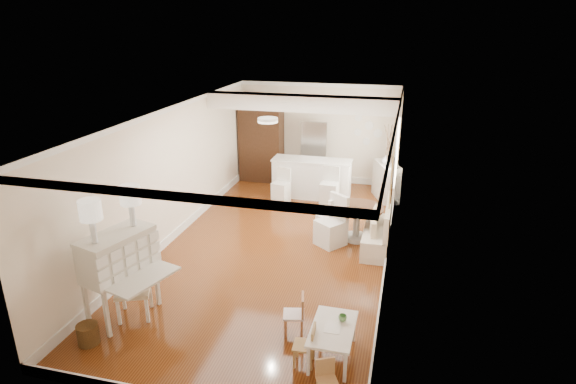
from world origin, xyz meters
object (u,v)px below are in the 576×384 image
at_px(kids_table, 332,342).
at_px(kids_chair_a, 304,345).
at_px(slip_chair_far, 330,216).
at_px(kids_chair_b, 294,314).
at_px(breakfast_counter, 312,178).
at_px(gustavian_armchair, 133,289).
at_px(fridge, 327,154).
at_px(dining_table, 357,224).
at_px(slip_chair_near, 331,221).
at_px(pantry_cabinet, 261,141).
at_px(bar_stool_left, 281,187).
at_px(secretary_bureau, 121,276).
at_px(wicker_basket, 88,334).
at_px(sideboard, 386,181).
at_px(bar_stool_right, 329,188).
at_px(kids_chair_c, 327,380).

xyz_separation_m(kids_table, kids_chair_a, (-0.35, -0.23, 0.06)).
bearing_deg(slip_chair_far, kids_chair_b, 36.46).
bearing_deg(breakfast_counter, gustavian_armchair, -105.05).
relative_size(slip_chair_far, breakfast_counter, 0.44).
xyz_separation_m(gustavian_armchair, fridge, (1.81, 7.05, 0.42)).
xyz_separation_m(kids_chair_a, fridge, (-1.02, 7.51, 0.60)).
relative_size(dining_table, slip_chair_near, 1.03).
bearing_deg(pantry_cabinet, bar_stool_left, -59.82).
distance_m(secretary_bureau, wicker_basket, 0.95).
bearing_deg(sideboard, dining_table, -120.15).
height_order(bar_stool_right, pantry_cabinet, pantry_cabinet).
bearing_deg(kids_chair_c, pantry_cabinet, 87.28).
xyz_separation_m(dining_table, bar_stool_right, (-0.87, 1.67, 0.15)).
distance_m(kids_chair_a, bar_stool_right, 5.82).
bearing_deg(fridge, kids_chair_a, -82.25).
bearing_deg(secretary_bureau, kids_chair_b, 21.62).
height_order(secretary_bureau, kids_chair_b, secretary_bureau).
bearing_deg(pantry_cabinet, dining_table, -47.37).
bearing_deg(kids_chair_b, fridge, 173.67).
height_order(kids_table, bar_stool_right, bar_stool_right).
distance_m(kids_chair_c, pantry_cabinet, 8.78).
height_order(gustavian_armchair, kids_chair_b, gustavian_armchair).
distance_m(fridge, sideboard, 1.88).
distance_m(gustavian_armchair, kids_chair_c, 3.40).
bearing_deg(pantry_cabinet, kids_chair_a, -68.81).
bearing_deg(secretary_bureau, kids_chair_a, 8.78).
distance_m(gustavian_armchair, kids_table, 3.20).
height_order(bar_stool_left, fridge, fridge).
height_order(kids_chair_c, breakfast_counter, breakfast_counter).
relative_size(kids_chair_a, kids_chair_b, 0.95).
distance_m(pantry_cabinet, fridge, 1.92).
relative_size(wicker_basket, kids_chair_c, 0.60).
height_order(dining_table, slip_chair_near, slip_chair_near).
xyz_separation_m(bar_stool_left, bar_stool_right, (1.21, 0.09, 0.05)).
height_order(kids_chair_c, fridge, fridge).
relative_size(wicker_basket, bar_stool_right, 0.29).
relative_size(wicker_basket, pantry_cabinet, 0.13).
distance_m(dining_table, sideboard, 2.74).
bearing_deg(kids_chair_c, wicker_basket, 151.59).
bearing_deg(breakfast_counter, sideboard, 10.72).
bearing_deg(dining_table, sideboard, 80.57).
xyz_separation_m(kids_chair_a, slip_chair_near, (-0.26, 3.75, 0.23)).
bearing_deg(bar_stool_right, bar_stool_left, -172.65).
bearing_deg(pantry_cabinet, kids_chair_c, -67.58).
height_order(wicker_basket, fridge, fridge).
bearing_deg(kids_table, dining_table, 91.78).
bearing_deg(gustavian_armchair, bar_stool_left, -32.97).
xyz_separation_m(secretary_bureau, dining_table, (3.23, 3.70, -0.34)).
height_order(secretary_bureau, breakfast_counter, secretary_bureau).
xyz_separation_m(slip_chair_near, sideboard, (0.94, 3.07, -0.05)).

